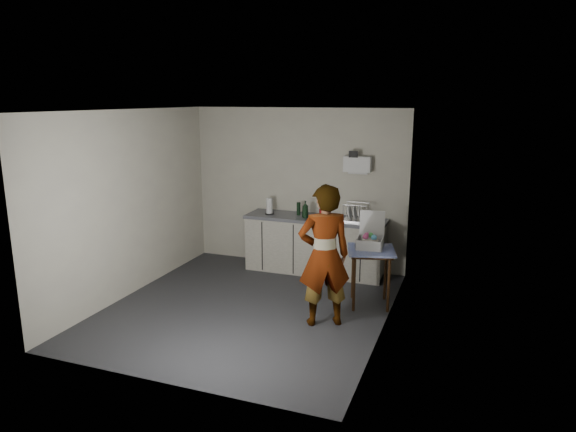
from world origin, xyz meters
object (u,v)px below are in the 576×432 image
(soap_bottle, at_px, (305,209))
(paper_towel, at_px, (269,206))
(side_table, at_px, (371,256))
(standing_man, at_px, (324,256))
(dark_bottle, at_px, (299,209))
(kitchen_counter, at_px, (315,246))
(soda_can, at_px, (321,213))
(bakery_box, at_px, (370,240))
(dish_rack, at_px, (356,217))

(soap_bottle, xyz_separation_m, paper_towel, (-0.63, 0.05, -0.01))
(side_table, xyz_separation_m, paper_towel, (-1.87, 0.99, 0.35))
(standing_man, distance_m, dark_bottle, 2.10)
(side_table, relative_size, dark_bottle, 3.73)
(kitchen_counter, relative_size, paper_towel, 8.53)
(soap_bottle, distance_m, dark_bottle, 0.21)
(standing_man, xyz_separation_m, soap_bottle, (-0.82, 1.72, 0.16))
(soap_bottle, relative_size, soda_can, 2.16)
(dark_bottle, bearing_deg, side_table, -37.53)
(soda_can, relative_size, paper_towel, 0.48)
(standing_man, relative_size, soap_bottle, 6.52)
(kitchen_counter, xyz_separation_m, paper_towel, (-0.77, -0.05, 0.61))
(dark_bottle, bearing_deg, standing_man, -62.36)
(soap_bottle, distance_m, bakery_box, 1.49)
(standing_man, relative_size, bakery_box, 3.71)
(soda_can, bearing_deg, dish_rack, -7.95)
(kitchen_counter, relative_size, soda_can, 17.92)
(standing_man, bearing_deg, soap_bottle, -93.21)
(dark_bottle, height_order, dish_rack, dish_rack)
(kitchen_counter, xyz_separation_m, bakery_box, (1.07, -0.97, 0.47))
(side_table, relative_size, bakery_box, 1.66)
(paper_towel, bearing_deg, bakery_box, -26.66)
(side_table, distance_m, soap_bottle, 1.59)
(standing_man, relative_size, paper_towel, 6.72)
(paper_towel, distance_m, dish_rack, 1.42)
(side_table, height_order, soda_can, soda_can)
(dark_bottle, relative_size, bakery_box, 0.44)
(soda_can, bearing_deg, bakery_box, -46.02)
(standing_man, xyz_separation_m, soda_can, (-0.60, 1.88, 0.09))
(bakery_box, bearing_deg, paper_towel, 149.45)
(dish_rack, bearing_deg, standing_man, -89.07)
(side_table, bearing_deg, soda_can, 117.97)
(paper_towel, relative_size, bakery_box, 0.55)
(side_table, height_order, paper_towel, paper_towel)
(soap_bottle, height_order, soda_can, soap_bottle)
(side_table, relative_size, standing_man, 0.45)
(soda_can, xyz_separation_m, dish_rack, (0.57, -0.08, -0.00))
(soda_can, xyz_separation_m, bakery_box, (0.99, -1.03, -0.08))
(bakery_box, bearing_deg, soda_can, 130.09)
(dish_rack, bearing_deg, dark_bottle, 176.61)
(dark_bottle, bearing_deg, soda_can, 3.72)
(soap_bottle, height_order, paper_towel, soap_bottle)
(soap_bottle, height_order, bakery_box, bakery_box)
(soda_can, relative_size, dark_bottle, 0.59)
(dark_bottle, height_order, paper_towel, paper_towel)
(soda_can, distance_m, dish_rack, 0.58)
(kitchen_counter, height_order, dish_rack, dish_rack)
(kitchen_counter, relative_size, dish_rack, 5.74)
(standing_man, height_order, paper_towel, standing_man)
(side_table, bearing_deg, soap_bottle, 127.79)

